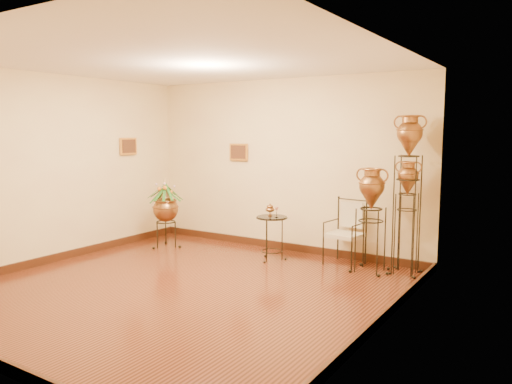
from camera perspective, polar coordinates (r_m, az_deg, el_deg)
The scene contains 8 objects.
ground at distance 6.44m, azimuth -8.29°, elevation -10.82°, with size 5.00×5.00×0.00m, color maroon.
room_shell at distance 6.15m, azimuth -8.58°, elevation 4.78°, with size 5.02×5.02×2.81m.
amphora_tall at distance 7.07m, azimuth 16.92°, elevation -0.13°, with size 0.54×0.54×2.20m.
amphora_mid at distance 7.12m, azimuth 16.83°, elevation -2.74°, with size 0.45×0.45×1.58m.
amphora_short at distance 7.12m, azimuth 12.99°, elevation -3.08°, with size 0.51×0.51×1.48m.
planter_urn at distance 8.56m, azimuth -10.30°, elevation -1.60°, with size 0.77×0.77×1.25m.
armchair at distance 7.46m, azimuth 10.11°, elevation -4.56°, with size 0.59×0.56×0.96m.
side_table at distance 7.63m, azimuth 1.81°, elevation -5.20°, with size 0.55×0.55×0.85m.
Camera 1 is at (4.04, -4.61, 1.96)m, focal length 35.00 mm.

